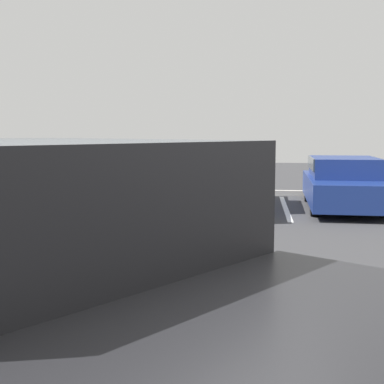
{
  "coord_description": "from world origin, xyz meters",
  "views": [
    {
      "loc": [
        0.71,
        -2.72,
        1.81
      ],
      "look_at": [
        -0.19,
        4.53,
        1.0
      ],
      "focal_mm": 50.0,
      "sensor_mm": 36.0,
      "label": 1
    }
  ],
  "objects_px": {
    "pickup_truck": "(42,320)",
    "parked_sedan_b": "(224,180)",
    "parked_sedan_c": "(344,182)",
    "parked_sedan_a": "(118,178)",
    "wheel_stop_curb": "(295,193)"
  },
  "relations": [
    {
      "from": "pickup_truck",
      "to": "wheel_stop_curb",
      "type": "xyz_separation_m",
      "value": [
        2.14,
        13.24,
        -0.83
      ]
    },
    {
      "from": "parked_sedan_a",
      "to": "wheel_stop_curb",
      "type": "relative_size",
      "value": 2.58
    },
    {
      "from": "parked_sedan_b",
      "to": "parked_sedan_c",
      "type": "distance_m",
      "value": 2.86
    },
    {
      "from": "parked_sedan_a",
      "to": "parked_sedan_c",
      "type": "height_order",
      "value": "parked_sedan_c"
    },
    {
      "from": "parked_sedan_a",
      "to": "parked_sedan_b",
      "type": "relative_size",
      "value": 0.99
    },
    {
      "from": "parked_sedan_a",
      "to": "wheel_stop_curb",
      "type": "height_order",
      "value": "parked_sedan_a"
    },
    {
      "from": "pickup_truck",
      "to": "parked_sedan_b",
      "type": "height_order",
      "value": "pickup_truck"
    },
    {
      "from": "parked_sedan_a",
      "to": "wheel_stop_curb",
      "type": "bearing_deg",
      "value": 119.74
    },
    {
      "from": "parked_sedan_c",
      "to": "parked_sedan_a",
      "type": "bearing_deg",
      "value": -89.37
    },
    {
      "from": "parked_sedan_b",
      "to": "wheel_stop_curb",
      "type": "xyz_separation_m",
      "value": [
        1.91,
        2.77,
        -0.6
      ]
    },
    {
      "from": "parked_sedan_b",
      "to": "parked_sedan_c",
      "type": "relative_size",
      "value": 1.06
    },
    {
      "from": "parked_sedan_b",
      "to": "wheel_stop_curb",
      "type": "distance_m",
      "value": 3.41
    },
    {
      "from": "pickup_truck",
      "to": "wheel_stop_curb",
      "type": "height_order",
      "value": "pickup_truck"
    },
    {
      "from": "wheel_stop_curb",
      "to": "parked_sedan_b",
      "type": "bearing_deg",
      "value": -124.58
    },
    {
      "from": "parked_sedan_a",
      "to": "pickup_truck",
      "type": "bearing_deg",
      "value": 14.42
    }
  ]
}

